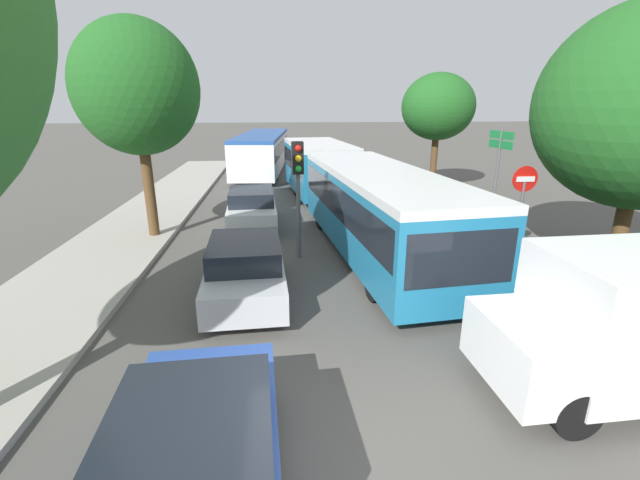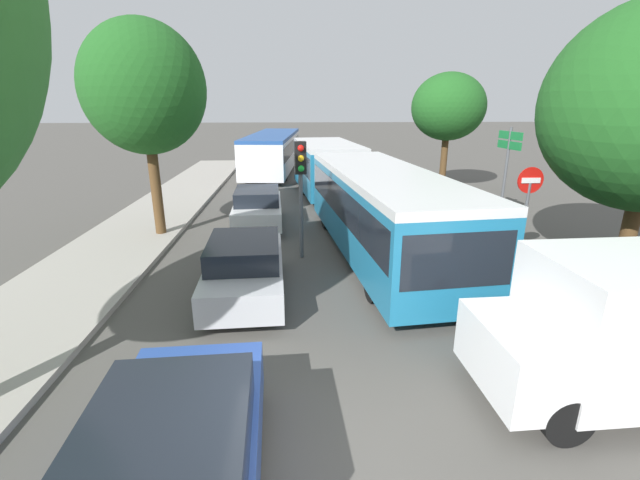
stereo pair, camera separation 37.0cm
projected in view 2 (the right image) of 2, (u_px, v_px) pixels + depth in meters
ground_plane at (332, 476)px, 5.30m from camera, size 200.00×200.00×0.00m
kerb_strip_left at (151, 219)px, 16.69m from camera, size 3.20×34.74×0.14m
articulated_bus at (352, 184)px, 16.13m from camera, size 4.37×17.43×2.56m
city_bus_rear at (273, 150)px, 28.27m from camera, size 3.52×11.76×2.49m
queued_car_blue at (172, 471)px, 4.48m from camera, size 1.97×4.29×1.46m
queued_car_silver at (245, 267)px, 10.06m from camera, size 1.92×4.17×1.42m
queued_car_white at (258, 207)px, 15.93m from camera, size 1.89×4.11×1.40m
traffic_light at (301, 174)px, 12.06m from camera, size 0.34×0.38×3.40m
no_entry_sign at (527, 202)px, 11.44m from camera, size 0.70×0.08×2.82m
direction_sign_post at (508, 156)px, 15.54m from camera, size 0.21×1.40×3.60m
tree_left_mid at (143, 92)px, 13.36m from camera, size 3.79×3.79×6.89m
tree_right_mid at (449, 109)px, 21.03m from camera, size 3.59×3.59×5.85m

